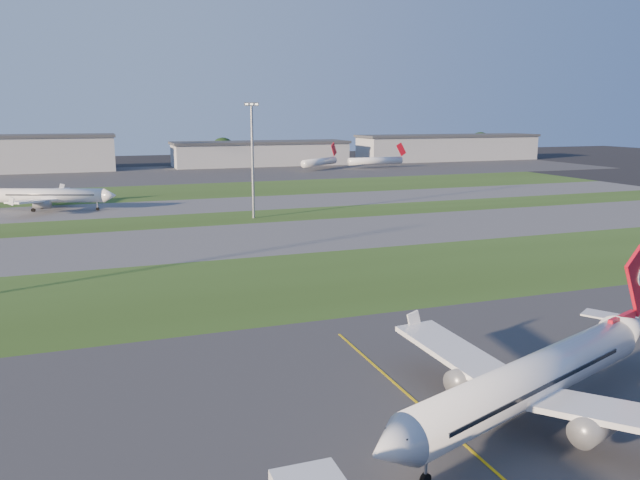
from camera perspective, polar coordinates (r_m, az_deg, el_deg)
name	(u,v)px	position (r m, az deg, el deg)	size (l,w,h in m)	color
grass_strip_a	(246,287)	(86.05, -6.79, -4.27)	(300.00, 34.00, 0.01)	#2E4517
taxiway_a	(205,242)	(117.59, -10.47, -0.14)	(300.00, 32.00, 0.01)	#515154
grass_strip_b	(186,221)	(141.93, -12.16, 1.75)	(300.00, 18.00, 0.01)	#2E4517
taxiway_b	(174,207)	(163.51, -13.23, 2.95)	(300.00, 26.00, 0.01)	#515154
grass_strip_c	(160,192)	(196.06, -14.39, 4.25)	(300.00, 40.00, 0.01)	#2E4517
apron_far	(145,175)	(255.54, -15.75, 5.76)	(400.00, 80.00, 0.01)	#333335
airliner_parked	(533,380)	(50.17, 18.90, -12.02)	(32.12, 27.18, 10.47)	white
airliner_taxiing	(48,196)	(166.70, -23.62, 3.72)	(31.99, 27.07, 10.43)	white
mini_jet_near	(320,162)	(270.89, -0.03, 7.17)	(22.90, 19.87, 9.48)	white
mini_jet_far	(376,161)	(278.28, 5.12, 7.24)	(28.64, 4.68, 9.48)	white
light_mast_centre	(252,153)	(141.10, -6.20, 7.94)	(3.20, 0.70, 25.80)	gray
hangar_west	(24,153)	(285.48, -25.41, 7.17)	(71.40, 23.00, 15.20)	gray
hangar_east	(261,153)	(293.69, -5.42, 7.91)	(81.60, 23.00, 11.20)	gray
hangar_far_east	(448,147)	(333.03, 11.65, 8.30)	(96.90, 23.00, 13.20)	gray
tree_mid_west	(90,155)	(295.33, -20.33, 7.31)	(9.90, 9.90, 10.80)	black
tree_mid_east	(223,150)	(303.94, -8.86, 8.16)	(11.55, 11.55, 12.60)	black
tree_east	(368,148)	(324.97, 4.43, 8.34)	(10.45, 10.45, 11.40)	black
tree_far_east	(480,144)	(362.67, 14.42, 8.54)	(12.65, 12.65, 13.80)	black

